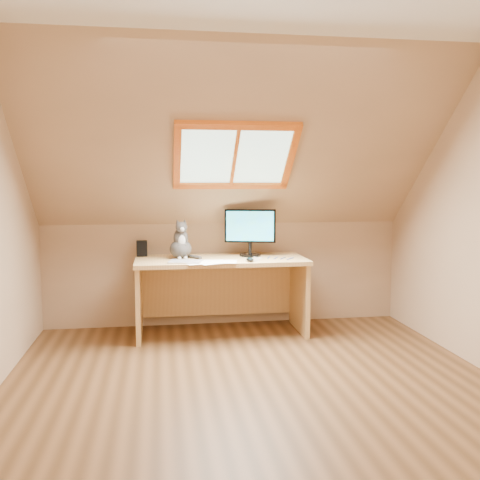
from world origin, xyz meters
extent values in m
plane|color=brown|center=(0.00, 0.00, 0.00)|extent=(3.50, 3.50, 0.00)
cube|color=tan|center=(0.00, -1.75, 1.20)|extent=(3.50, 0.02, 2.40)
cube|color=tan|center=(0.00, 1.75, 0.50)|extent=(3.50, 0.02, 1.00)
cube|color=tan|center=(0.00, 0.97, 1.70)|extent=(3.50, 1.56, 1.41)
cube|color=#B2E0CC|center=(0.00, 1.05, 1.63)|extent=(0.90, 0.53, 0.48)
cube|color=orange|center=(0.00, 1.05, 1.63)|extent=(1.02, 0.64, 0.59)
cube|color=#E3B56C|center=(-0.08, 1.38, 0.69)|extent=(1.55, 0.68, 0.04)
cube|color=#E3B56C|center=(-0.83, 1.38, 0.34)|extent=(0.04, 0.61, 0.67)
cube|color=#E3B56C|center=(0.67, 1.38, 0.34)|extent=(0.04, 0.61, 0.67)
cube|color=#E3B56C|center=(-0.08, 1.69, 0.34)|extent=(1.45, 0.03, 0.47)
cylinder|color=black|center=(0.21, 1.47, 0.72)|extent=(0.20, 0.20, 0.02)
cylinder|color=black|center=(0.21, 1.47, 0.78)|extent=(0.03, 0.03, 0.11)
cube|color=black|center=(0.21, 1.47, 1.00)|extent=(0.47, 0.15, 0.31)
cube|color=blue|center=(0.20, 1.45, 1.00)|extent=(0.43, 0.12, 0.28)
ellipsoid|color=#433F3B|center=(-0.45, 1.43, 0.80)|extent=(0.23, 0.27, 0.17)
ellipsoid|color=#433F3B|center=(-0.44, 1.42, 0.90)|extent=(0.15, 0.15, 0.19)
ellipsoid|color=silver|center=(-0.44, 1.36, 0.88)|extent=(0.07, 0.04, 0.11)
ellipsoid|color=#433F3B|center=(-0.44, 1.37, 1.00)|extent=(0.12, 0.11, 0.10)
sphere|color=silver|center=(-0.43, 1.33, 0.98)|extent=(0.04, 0.04, 0.04)
cone|color=#433F3B|center=(-0.47, 1.39, 1.05)|extent=(0.05, 0.05, 0.06)
cone|color=#433F3B|center=(-0.41, 1.40, 1.05)|extent=(0.05, 0.05, 0.06)
cube|color=black|center=(-0.80, 1.63, 0.78)|extent=(0.10, 0.10, 0.14)
cube|color=#B2B2B7|center=(-0.42, 1.18, 0.72)|extent=(0.32, 0.26, 0.01)
ellipsoid|color=black|center=(0.15, 1.13, 0.73)|extent=(0.07, 0.11, 0.04)
cube|color=white|center=(-0.20, 1.12, 0.71)|extent=(0.33, 0.27, 0.00)
cube|color=white|center=(-0.20, 1.12, 0.71)|extent=(0.32, 0.24, 0.00)
cube|color=white|center=(-0.20, 1.12, 0.71)|extent=(0.35, 0.30, 0.00)
cube|color=white|center=(-0.20, 1.12, 0.71)|extent=(0.34, 0.28, 0.00)
camera|label=1|loc=(-0.64, -3.45, 1.41)|focal=40.00mm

